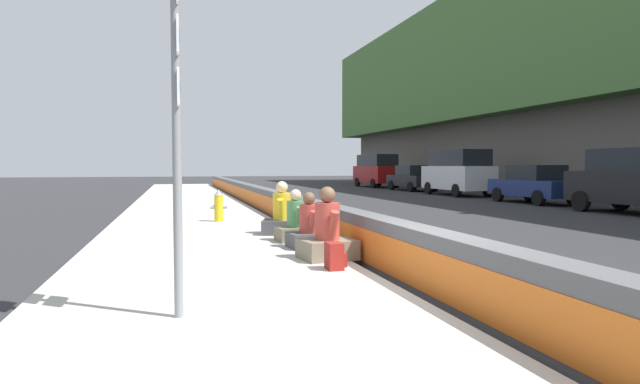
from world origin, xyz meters
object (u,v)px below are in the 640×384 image
Objects in this scene: seated_person_far at (282,217)px; parked_car_fourth at (534,184)px; route_sign_post at (177,110)px; parked_car_midline at (457,172)px; seated_person_foreground at (327,236)px; seated_person_rear at (296,225)px; seated_person_middle at (309,230)px; backpack at (335,256)px; parked_car_far at (413,178)px; parked_car_third at (638,180)px; fire_hydrant at (219,205)px; parked_car_farther at (376,170)px.

seated_person_far is 0.26× the size of parked_car_fourth.
parked_car_midline is at bearing -35.66° from route_sign_post.
seated_person_foreground reaches higher than seated_person_rear.
seated_person_middle is 2.61× the size of backpack.
seated_person_far is 4.26m from backpack.
seated_person_middle is (1.26, -0.01, -0.05)m from seated_person_foreground.
route_sign_post reaches higher than seated_person_foreground.
parked_car_far is (24.51, -13.03, 0.35)m from seated_person_foreground.
seated_person_far is at bearing 2.48° from seated_person_rear.
seated_person_foreground is 17.76m from parked_car_fourth.
route_sign_post is 5.07m from seated_person_middle.
seated_person_rear is 2.64× the size of backpack.
parked_car_third reaches higher than parked_car_fourth.
parked_car_third is (5.11, -12.93, 0.72)m from seated_person_middle.
parked_car_midline is at bearing -36.89° from seated_person_middle.
route_sign_post is 0.70× the size of parked_car_midline.
parked_car_third is at bearing -68.43° from seated_person_middle.
seated_person_rear is 0.21× the size of parked_car_midline.
seated_person_middle is 0.99× the size of seated_person_rear.
seated_person_far is 0.23× the size of parked_car_midline.
seated_person_middle is at bearing -177.27° from seated_person_far.
backpack is 14.99m from parked_car_third.
fire_hydrant is 15.36m from parked_car_fourth.
parked_car_fourth is at bearing -45.69° from backpack.
route_sign_post is at bearing 155.13° from seated_person_rear.
fire_hydrant is (9.35, -1.12, -1.65)m from route_sign_post.
seated_person_foreground is at bearing -39.82° from route_sign_post.
parked_car_third is at bearing -63.77° from seated_person_foreground.
parked_car_farther is (18.80, 0.21, 0.49)m from parked_car_fourth.
parked_car_far is at bearing -0.58° from parked_car_midline.
backpack is (-4.26, 0.04, -0.18)m from seated_person_far.
parked_car_midline reaches higher than seated_person_middle.
route_sign_post is 9.56m from fire_hydrant.
backpack is 0.09× the size of parked_car_far.
route_sign_post is 0.74× the size of parked_car_third.
backpack is at bearing 178.26° from seated_person_rear.
seated_person_foreground is 0.23× the size of parked_car_farther.
fire_hydrant is 22.99m from parked_car_far.
parked_car_third reaches higher than seated_person_rear.
parked_car_far reaches higher than backpack.
seated_person_far is (3.36, 0.09, -0.00)m from seated_person_foreground.
route_sign_post reaches higher than parked_car_farther.
fire_hydrant is 0.18× the size of parked_car_third.
parked_car_fourth is at bearing -53.19° from seated_person_rear.
seated_person_middle is 0.23× the size of parked_car_fourth.
parked_car_far is (22.33, -13.07, 0.39)m from seated_person_rear.
parked_car_far is at bearing -27.39° from backpack.
parked_car_midline is at bearing -38.52° from seated_person_rear.
seated_person_rear is 25.87m from parked_car_far.
seated_person_rear is 20.91m from parked_car_midline.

